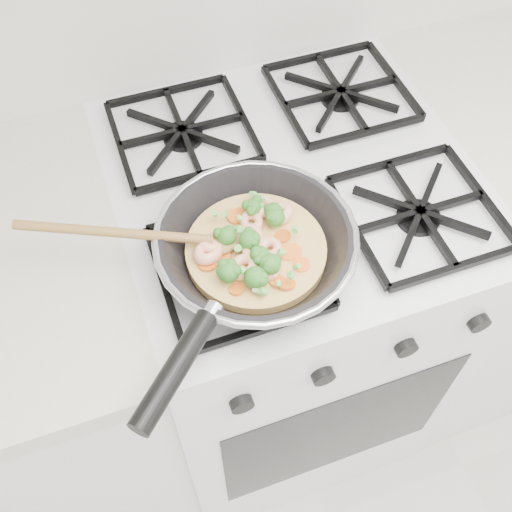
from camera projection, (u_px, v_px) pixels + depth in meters
name	position (u px, v px, depth m)	size (l,w,h in m)	color
stove	(284.00, 309.00, 1.37)	(0.60, 0.60, 0.92)	white
skillet	(253.00, 248.00, 0.86)	(0.46, 0.37, 0.09)	black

